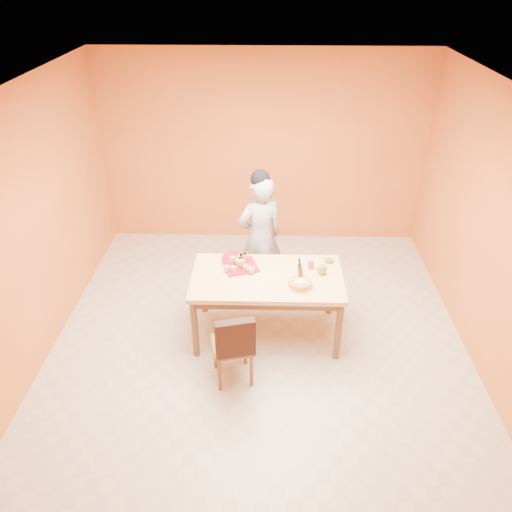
{
  "coord_description": "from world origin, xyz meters",
  "views": [
    {
      "loc": [
        0.08,
        -4.18,
        3.66
      ],
      "look_at": [
        -0.04,
        0.3,
        0.96
      ],
      "focal_mm": 35.0,
      "sensor_mm": 36.0,
      "label": 1
    }
  ],
  "objects_px": {
    "dining_chair": "(232,344)",
    "pastry_platter": "(240,266)",
    "dining_table": "(267,284)",
    "red_dinner_plate": "(234,258)",
    "checker_tin": "(329,261)",
    "person": "(260,237)",
    "sponge_cake": "(300,283)",
    "egg_ornament": "(322,269)",
    "magenta_glass": "(311,265)"
  },
  "relations": [
    {
      "from": "dining_chair",
      "to": "pastry_platter",
      "type": "relative_size",
      "value": 2.47
    },
    {
      "from": "dining_chair",
      "to": "red_dinner_plate",
      "type": "xyz_separation_m",
      "value": [
        -0.04,
        1.07,
        0.33
      ]
    },
    {
      "from": "person",
      "to": "checker_tin",
      "type": "xyz_separation_m",
      "value": [
        0.77,
        -0.51,
        0.0
      ]
    },
    {
      "from": "red_dinner_plate",
      "to": "egg_ornament",
      "type": "distance_m",
      "value": 1.0
    },
    {
      "from": "pastry_platter",
      "to": "red_dinner_plate",
      "type": "bearing_deg",
      "value": 114.67
    },
    {
      "from": "pastry_platter",
      "to": "sponge_cake",
      "type": "distance_m",
      "value": 0.73
    },
    {
      "from": "magenta_glass",
      "to": "checker_tin",
      "type": "xyz_separation_m",
      "value": [
        0.21,
        0.14,
        -0.03
      ]
    },
    {
      "from": "dining_table",
      "to": "person",
      "type": "xyz_separation_m",
      "value": [
        -0.09,
        0.82,
        0.11
      ]
    },
    {
      "from": "sponge_cake",
      "to": "person",
      "type": "bearing_deg",
      "value": 113.02
    },
    {
      "from": "dining_chair",
      "to": "sponge_cake",
      "type": "distance_m",
      "value": 0.92
    },
    {
      "from": "magenta_glass",
      "to": "sponge_cake",
      "type": "bearing_deg",
      "value": -111.0
    },
    {
      "from": "dining_table",
      "to": "checker_tin",
      "type": "xyz_separation_m",
      "value": [
        0.68,
        0.31,
        0.11
      ]
    },
    {
      "from": "red_dinner_plate",
      "to": "magenta_glass",
      "type": "relative_size",
      "value": 3.09
    },
    {
      "from": "dining_chair",
      "to": "sponge_cake",
      "type": "height_order",
      "value": "dining_chair"
    },
    {
      "from": "dining_chair",
      "to": "sponge_cake",
      "type": "bearing_deg",
      "value": 25.12
    },
    {
      "from": "dining_chair",
      "to": "magenta_glass",
      "type": "height_order",
      "value": "magenta_glass"
    },
    {
      "from": "dining_chair",
      "to": "pastry_platter",
      "type": "height_order",
      "value": "dining_chair"
    },
    {
      "from": "egg_ornament",
      "to": "sponge_cake",
      "type": "bearing_deg",
      "value": -120.33
    },
    {
      "from": "sponge_cake",
      "to": "checker_tin",
      "type": "bearing_deg",
      "value": 55.02
    },
    {
      "from": "dining_table",
      "to": "red_dinner_plate",
      "type": "xyz_separation_m",
      "value": [
        -0.37,
        0.35,
        0.1
      ]
    },
    {
      "from": "dining_chair",
      "to": "magenta_glass",
      "type": "bearing_deg",
      "value": 34.3
    },
    {
      "from": "dining_table",
      "to": "dining_chair",
      "type": "xyz_separation_m",
      "value": [
        -0.33,
        -0.72,
        -0.23
      ]
    },
    {
      "from": "checker_tin",
      "to": "egg_ornament",
      "type": "bearing_deg",
      "value": -111.57
    },
    {
      "from": "red_dinner_plate",
      "to": "magenta_glass",
      "type": "distance_m",
      "value": 0.86
    },
    {
      "from": "pastry_platter",
      "to": "magenta_glass",
      "type": "bearing_deg",
      "value": -1.06
    },
    {
      "from": "person",
      "to": "magenta_glass",
      "type": "distance_m",
      "value": 0.86
    },
    {
      "from": "red_dinner_plate",
      "to": "checker_tin",
      "type": "xyz_separation_m",
      "value": [
        1.05,
        -0.04,
        0.01
      ]
    },
    {
      "from": "red_dinner_plate",
      "to": "dining_chair",
      "type": "bearing_deg",
      "value": -87.74
    },
    {
      "from": "sponge_cake",
      "to": "red_dinner_plate",
      "type": "bearing_deg",
      "value": 142.84
    },
    {
      "from": "dining_table",
      "to": "sponge_cake",
      "type": "relative_size",
      "value": 6.5
    },
    {
      "from": "person",
      "to": "pastry_platter",
      "type": "xyz_separation_m",
      "value": [
        -0.2,
        -0.64,
        -0.0
      ]
    },
    {
      "from": "dining_chair",
      "to": "egg_ornament",
      "type": "bearing_deg",
      "value": 26.62
    },
    {
      "from": "magenta_glass",
      "to": "egg_ornament",
      "type": "bearing_deg",
      "value": -47.15
    },
    {
      "from": "red_dinner_plate",
      "to": "sponge_cake",
      "type": "height_order",
      "value": "sponge_cake"
    },
    {
      "from": "magenta_glass",
      "to": "checker_tin",
      "type": "height_order",
      "value": "magenta_glass"
    },
    {
      "from": "pastry_platter",
      "to": "checker_tin",
      "type": "bearing_deg",
      "value": 7.5
    },
    {
      "from": "sponge_cake",
      "to": "checker_tin",
      "type": "height_order",
      "value": "sponge_cake"
    },
    {
      "from": "checker_tin",
      "to": "pastry_platter",
      "type": "bearing_deg",
      "value": -172.5
    },
    {
      "from": "dining_table",
      "to": "dining_chair",
      "type": "relative_size",
      "value": 1.89
    },
    {
      "from": "red_dinner_plate",
      "to": "sponge_cake",
      "type": "distance_m",
      "value": 0.88
    },
    {
      "from": "sponge_cake",
      "to": "egg_ornament",
      "type": "xyz_separation_m",
      "value": [
        0.24,
        0.24,
        0.03
      ]
    },
    {
      "from": "dining_table",
      "to": "checker_tin",
      "type": "height_order",
      "value": "checker_tin"
    },
    {
      "from": "magenta_glass",
      "to": "person",
      "type": "bearing_deg",
      "value": 130.66
    },
    {
      "from": "person",
      "to": "magenta_glass",
      "type": "height_order",
      "value": "person"
    },
    {
      "from": "pastry_platter",
      "to": "red_dinner_plate",
      "type": "distance_m",
      "value": 0.19
    },
    {
      "from": "person",
      "to": "magenta_glass",
      "type": "xyz_separation_m",
      "value": [
        0.56,
        -0.66,
        0.03
      ]
    },
    {
      "from": "dining_table",
      "to": "sponge_cake",
      "type": "bearing_deg",
      "value": -28.83
    },
    {
      "from": "person",
      "to": "pastry_platter",
      "type": "height_order",
      "value": "person"
    },
    {
      "from": "dining_table",
      "to": "person",
      "type": "bearing_deg",
      "value": 96.48
    },
    {
      "from": "dining_chair",
      "to": "dining_table",
      "type": "bearing_deg",
      "value": 51.74
    }
  ]
}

